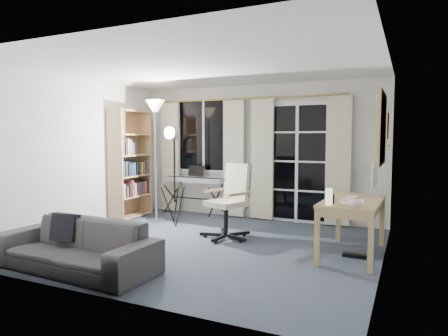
# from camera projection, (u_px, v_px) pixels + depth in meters

# --- Properties ---
(floor) EXTENTS (4.50, 4.00, 0.02)m
(floor) POSITION_uv_depth(u_px,v_px,m) (205.00, 245.00, 5.46)
(floor) COLOR #384452
(floor) RESTS_ON ground
(window) EXTENTS (1.20, 0.08, 1.40)m
(window) POSITION_uv_depth(u_px,v_px,m) (204.00, 135.00, 7.57)
(window) COLOR white
(window) RESTS_ON floor
(french_door) EXTENTS (1.32, 0.09, 2.11)m
(french_door) POSITION_uv_depth(u_px,v_px,m) (297.00, 163.00, 6.85)
(french_door) COLOR white
(french_door) RESTS_ON floor
(curtains) EXTENTS (3.60, 0.07, 2.13)m
(curtains) POSITION_uv_depth(u_px,v_px,m) (247.00, 158.00, 7.13)
(curtains) COLOR gold
(curtains) RESTS_ON floor
(bookshelf) EXTENTS (0.35, 0.93, 1.96)m
(bookshelf) POSITION_uv_depth(u_px,v_px,m) (129.00, 167.00, 7.23)
(bookshelf) COLOR #A97D59
(bookshelf) RESTS_ON floor
(torchiere_lamp) EXTENTS (0.44, 0.44, 2.09)m
(torchiere_lamp) POSITION_uv_depth(u_px,v_px,m) (155.00, 124.00, 6.80)
(torchiere_lamp) COLOR #B2B2B7
(torchiere_lamp) RESTS_ON floor
(keyboard_piano) EXTENTS (1.21, 0.60, 0.88)m
(keyboard_piano) POSITION_uv_depth(u_px,v_px,m) (194.00, 180.00, 7.42)
(keyboard_piano) COLOR black
(keyboard_piano) RESTS_ON floor
(studio_light) EXTENTS (0.33, 0.34, 1.68)m
(studio_light) POSITION_uv_depth(u_px,v_px,m) (172.00, 144.00, 6.57)
(studio_light) COLOR black
(studio_light) RESTS_ON floor
(office_chair) EXTENTS (0.75, 0.76, 1.08)m
(office_chair) POSITION_uv_depth(u_px,v_px,m) (232.00, 194.00, 5.83)
(office_chair) COLOR black
(office_chair) RESTS_ON floor
(desk) EXTENTS (0.69, 1.32, 0.70)m
(desk) POSITION_uv_depth(u_px,v_px,m) (353.00, 206.00, 4.92)
(desk) COLOR #A28153
(desk) RESTS_ON floor
(monitor) EXTENTS (0.17, 0.50, 0.44)m
(monitor) POSITION_uv_depth(u_px,v_px,m) (374.00, 176.00, 5.22)
(monitor) COLOR silver
(monitor) RESTS_ON desk
(desk_clutter) EXTENTS (0.42, 0.79, 0.88)m
(desk_clutter) POSITION_uv_depth(u_px,v_px,m) (345.00, 214.00, 4.75)
(desk_clutter) COLOR white
(desk_clutter) RESTS_ON desk
(mug) EXTENTS (0.12, 0.09, 0.11)m
(mug) POSITION_uv_depth(u_px,v_px,m) (357.00, 201.00, 4.41)
(mug) COLOR silver
(mug) RESTS_ON desk
(wall_mirror) EXTENTS (0.04, 0.94, 0.74)m
(wall_mirror) POSITION_uv_depth(u_px,v_px,m) (381.00, 129.00, 4.09)
(wall_mirror) COLOR #A97D59
(wall_mirror) RESTS_ON floor
(framed_print) EXTENTS (0.03, 0.42, 0.32)m
(framed_print) POSITION_uv_depth(u_px,v_px,m) (387.00, 126.00, 4.89)
(framed_print) COLOR #A97D59
(framed_print) RESTS_ON floor
(wall_shelf) EXTENTS (0.16, 0.30, 0.18)m
(wall_shelf) POSITION_uv_depth(u_px,v_px,m) (383.00, 141.00, 5.39)
(wall_shelf) COLOR #A97D59
(wall_shelf) RESTS_ON floor
(sofa) EXTENTS (1.89, 0.63, 0.73)m
(sofa) POSITION_uv_depth(u_px,v_px,m) (76.00, 238.00, 4.36)
(sofa) COLOR #313133
(sofa) RESTS_ON floor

